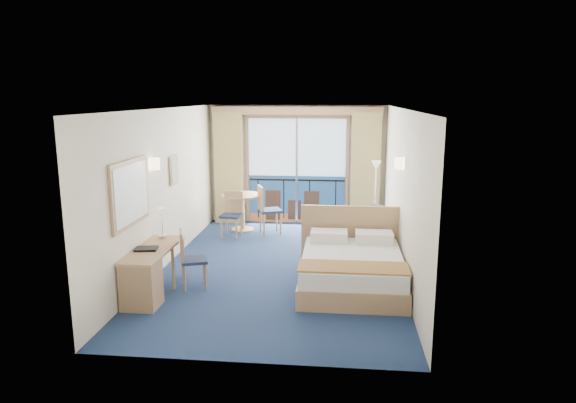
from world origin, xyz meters
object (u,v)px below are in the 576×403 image
Objects in this scene: desk_chair at (189,256)px; table_chair_a at (266,207)px; floor_lamp at (376,179)px; round_table at (242,203)px; bed at (352,267)px; nightstand at (382,244)px; table_chair_b at (232,211)px; armchair at (366,226)px; desk at (144,278)px.

desk_chair is 3.35m from table_chair_a.
round_table is at bearing 177.59° from floor_lamp.
table_chair_a is (0.72, 3.27, 0.08)m from desk_chair.
bed is 4.02× the size of nightstand.
table_chair_b is (0.04, 2.99, 0.02)m from desk_chair.
bed is 3.63m from table_chair_b.
desk_chair is (-3.02, -3.34, -0.69)m from floor_lamp.
table_chair_a reaches higher than armchair.
nightstand is 0.32× the size of floor_lamp.
floor_lamp is 2.91m from round_table.
table_chair_b is (-2.76, 0.37, 0.14)m from armchair.
bed is at bearing -102.05° from desk_chair.
bed is at bearing -111.30° from nightstand.
bed is 2.51m from desk_chair.
desk is at bearing -130.66° from floor_lamp.
table_chair_b is at bearing 132.31° from bed.
table_chair_a is at bearing -19.61° from round_table.
floor_lamp reaches higher than nightstand.
table_chair_a reaches higher than desk.
desk_chair reaches higher than round_table.
desk is (-3.47, -4.04, -0.82)m from floor_lamp.
nightstand is 0.49× the size of table_chair_a.
nightstand is at bearing 35.49° from desk.
armchair is 0.95× the size of desk_chair.
table_chair_b is at bearing -104.64° from round_table.
floor_lamp is 1.76× the size of desk_chair.
armchair is at bearing -0.87° from table_chair_b.
desk is 0.83m from desk_chair.
desk is 4.13m from table_chair_a.
desk_chair is at bearing 146.70° from table_chair_a.
armchair is at bearing -17.77° from round_table.
nightstand is 2.78m from table_chair_a.
floor_lamp is 3.07m from table_chair_b.
desk_chair is at bearing -92.78° from round_table.
bed is 1.96× the size of table_chair_a.
round_table is (-2.32, 3.15, 0.31)m from bed.
table_chair_a is at bearing -48.21° from armchair.
table_chair_b is at bearing 158.82° from nightstand.
desk_chair is (-2.49, -0.31, 0.21)m from bed.
floor_lamp is 5.38m from desk.
desk is at bearing 128.00° from desk_chair.
armchair is 2.78m from round_table.
round_table is (-2.91, 1.65, 0.35)m from nightstand.
armchair is 3.84m from desk_chair.
floor_lamp is 4.56m from desk_chair.
round_table is 0.86× the size of table_chair_a.
armchair is 0.91× the size of table_chair_b.
desk_chair reaches higher than desk.
desk is at bearing 14.55° from armchair.
table_chair_b is (-2.44, 2.68, 0.23)m from bed.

